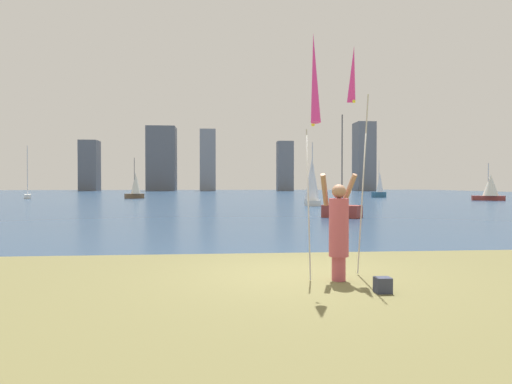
{
  "coord_description": "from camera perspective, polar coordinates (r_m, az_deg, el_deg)",
  "views": [
    {
      "loc": [
        -1.51,
        -8.16,
        1.64
      ],
      "look_at": [
        0.43,
        13.71,
        1.25
      ],
      "focal_mm": 31.98,
      "sensor_mm": 36.0,
      "label": 1
    }
  ],
  "objects": [
    {
      "name": "sailboat_6",
      "position": [
        57.31,
        -26.67,
        -0.38
      ],
      "size": [
        1.63,
        2.69,
        5.96
      ],
      "color": "white",
      "rests_on": "ground"
    },
    {
      "name": "sailboat_7",
      "position": [
        53.4,
        -14.84,
        0.76
      ],
      "size": [
        2.14,
        1.59,
        4.61
      ],
      "color": "brown",
      "rests_on": "ground"
    },
    {
      "name": "skyline_tower_3",
      "position": [
        110.99,
        3.64,
        3.25
      ],
      "size": [
        3.79,
        3.58,
        11.99
      ],
      "color": "slate",
      "rests_on": "ground"
    },
    {
      "name": "sailboat_0",
      "position": [
        57.89,
        15.19,
        0.76
      ],
      "size": [
        1.81,
        1.1,
        4.6
      ],
      "color": "#2D6084",
      "rests_on": "ground"
    },
    {
      "name": "sailboat_4",
      "position": [
        22.66,
        10.69,
        -2.29
      ],
      "size": [
        2.0,
        1.8,
        5.03
      ],
      "color": "maroon",
      "rests_on": "ground"
    },
    {
      "name": "kite_flag_left",
      "position": [
        7.65,
        7.3,
        13.48
      ],
      "size": [
        0.16,
        0.84,
        4.12
      ],
      "color": "#B2B2B7",
      "rests_on": "ground"
    },
    {
      "name": "skyline_tower_1",
      "position": [
        113.54,
        -11.71,
        4.07
      ],
      "size": [
        6.87,
        6.57,
        15.5
      ],
      "color": "#565B66",
      "rests_on": "ground"
    },
    {
      "name": "sailboat_1",
      "position": [
        34.89,
        7.03,
        1.12
      ],
      "size": [
        1.18,
        2.26,
        4.81
      ],
      "color": "silver",
      "rests_on": "ground"
    },
    {
      "name": "skyline_tower_4",
      "position": [
        114.56,
        13.35,
        4.32
      ],
      "size": [
        4.38,
        5.41,
        16.63
      ],
      "color": "slate",
      "rests_on": "ground"
    },
    {
      "name": "sailboat_5",
      "position": [
        51.07,
        27.23,
        0.48
      ],
      "size": [
        3.1,
        2.1,
        3.74
      ],
      "color": "maroon",
      "rests_on": "ground"
    },
    {
      "name": "bag",
      "position": [
        7.25,
        15.57,
        -11.15
      ],
      "size": [
        0.24,
        0.2,
        0.23
      ],
      "color": "#33384C",
      "rests_on": "ground"
    },
    {
      "name": "skyline_tower_2",
      "position": [
        112.6,
        -6.03,
        3.95
      ],
      "size": [
        3.79,
        5.85,
        14.88
      ],
      "color": "gray",
      "rests_on": "ground"
    },
    {
      "name": "person",
      "position": [
        7.86,
        10.3,
        -4.43
      ],
      "size": [
        0.67,
        0.49,
        1.82
      ],
      "rotation": [
        0.0,
        0.0,
        0.03
      ],
      "color": "#B24C59",
      "rests_on": "ground"
    },
    {
      "name": "kite_flag_right",
      "position": [
        8.91,
        12.07,
        13.38
      ],
      "size": [
        0.16,
        1.06,
        4.19
      ],
      "color": "#B2B2B7",
      "rests_on": "ground"
    },
    {
      "name": "skyline_tower_0",
      "position": [
        116.77,
        -20.09,
        3.11
      ],
      "size": [
        4.23,
        4.74,
        12.1
      ],
      "color": "#565B66",
      "rests_on": "ground"
    },
    {
      "name": "ground",
      "position": [
        59.15,
        -3.6,
        -0.64
      ],
      "size": [
        120.0,
        138.0,
        0.12
      ],
      "color": "brown"
    }
  ]
}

